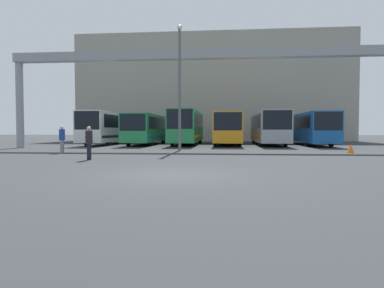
# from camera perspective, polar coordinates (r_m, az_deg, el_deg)

# --- Properties ---
(ground_plane) EXTENTS (200.00, 200.00, 0.00)m
(ground_plane) POSITION_cam_1_polar(r_m,az_deg,el_deg) (11.15, -3.65, -5.15)
(ground_plane) COLOR #2D3033
(building_backdrop) EXTENTS (38.20, 12.00, 14.81)m
(building_backdrop) POSITION_cam_1_polar(r_m,az_deg,el_deg) (52.60, 3.54, 8.79)
(building_backdrop) COLOR gray
(building_backdrop) RESTS_ON ground
(overhead_gantry) EXTENTS (30.68, 0.80, 7.69)m
(overhead_gantry) POSITION_cam_1_polar(r_m,az_deg,el_deg) (27.26, 1.71, 12.91)
(overhead_gantry) COLOR gray
(overhead_gantry) RESTS_ON ground
(bus_slot_0) EXTENTS (2.47, 11.50, 3.22)m
(bus_slot_0) POSITION_cam_1_polar(r_m,az_deg,el_deg) (36.24, -13.65, 2.87)
(bus_slot_0) COLOR silver
(bus_slot_0) RESTS_ON ground
(bus_slot_1) EXTENTS (2.49, 11.09, 2.96)m
(bus_slot_1) POSITION_cam_1_polar(r_m,az_deg,el_deg) (34.93, -7.48, 2.71)
(bus_slot_1) COLOR #268C4C
(bus_slot_1) RESTS_ON ground
(bus_slot_2) EXTENTS (2.43, 12.46, 3.34)m
(bus_slot_2) POSITION_cam_1_polar(r_m,az_deg,el_deg) (34.94, -0.75, 3.07)
(bus_slot_2) COLOR #268C4C
(bus_slot_2) RESTS_ON ground
(bus_slot_3) EXTENTS (2.57, 11.47, 3.06)m
(bus_slot_3) POSITION_cam_1_polar(r_m,az_deg,el_deg) (34.24, 5.90, 2.81)
(bus_slot_3) COLOR orange
(bus_slot_3) RESTS_ON ground
(bus_slot_4) EXTENTS (2.59, 11.98, 3.20)m
(bus_slot_4) POSITION_cam_1_polar(r_m,az_deg,el_deg) (34.76, 12.57, 2.89)
(bus_slot_4) COLOR #999EA5
(bus_slot_4) RESTS_ON ground
(bus_slot_5) EXTENTS (2.46, 12.36, 3.05)m
(bus_slot_5) POSITION_cam_1_polar(r_m,az_deg,el_deg) (35.67, 18.99, 2.67)
(bus_slot_5) COLOR #1959A5
(bus_slot_5) RESTS_ON ground
(pedestrian_near_center) EXTENTS (0.36, 0.36, 1.74)m
(pedestrian_near_center) POSITION_cam_1_polar(r_m,az_deg,el_deg) (23.10, -20.85, 0.85)
(pedestrian_near_center) COLOR gray
(pedestrian_near_center) RESTS_ON ground
(pedestrian_near_right) EXTENTS (0.34, 0.34, 1.64)m
(pedestrian_near_right) POSITION_cam_1_polar(r_m,az_deg,el_deg) (17.36, -16.79, 0.30)
(pedestrian_near_right) COLOR black
(pedestrian_near_right) RESTS_ON ground
(traffic_cone) EXTENTS (0.45, 0.45, 0.58)m
(traffic_cone) POSITION_cam_1_polar(r_m,az_deg,el_deg) (23.90, 24.93, -0.70)
(traffic_cone) COLOR orange
(traffic_cone) RESTS_ON ground
(lamp_post) EXTENTS (0.36, 0.36, 8.90)m
(lamp_post) POSITION_cam_1_polar(r_m,az_deg,el_deg) (24.69, -2.08, 10.13)
(lamp_post) COLOR #595B60
(lamp_post) RESTS_ON ground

